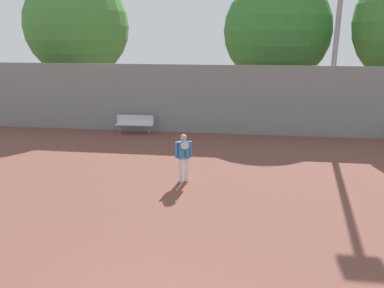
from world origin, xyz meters
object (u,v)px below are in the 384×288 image
Objects in this scene: tennis_player at (184,155)px; bench_courtside_far at (135,122)px; tree_green_tall at (277,31)px; tree_dark_dense at (77,26)px.

bench_courtside_far is at bearing 101.29° from tennis_player.
tree_green_tall is 11.57m from tree_dark_dense.
tennis_player is 13.98m from tree_dark_dense.
tree_green_tall reaches higher than tennis_player.
bench_courtside_far is (-3.19, 5.64, -0.32)m from tennis_player.
tree_green_tall is (6.81, 6.07, 4.15)m from bench_courtside_far.
tree_dark_dense is (-7.91, 10.77, 4.11)m from tennis_player.
bench_courtside_far is 0.22× the size of tree_dark_dense.
tree_green_tall reaches higher than bench_courtside_far.
tennis_player is 0.20× the size of tree_green_tall.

